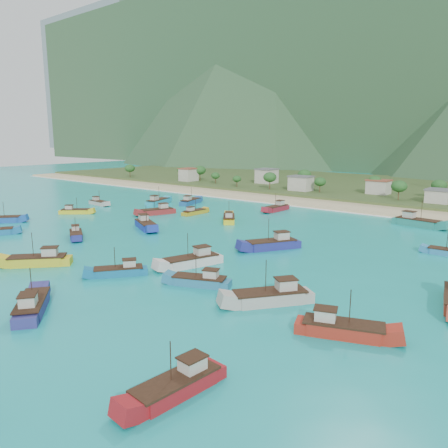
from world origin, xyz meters
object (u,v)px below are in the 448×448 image
Objects in this scene: boat_10 at (178,386)px; boat_22 at (120,272)px; boat_25 at (417,223)px; boat_24 at (158,202)px; boat_20 at (75,212)px; boat_2 at (146,225)px; boat_4 at (271,298)px; boat_32 at (272,245)px; boat_15 at (229,219)px; boat_26 at (201,282)px; boat_18 at (2,220)px; boat_9 at (157,212)px; boat_21 at (39,261)px; boat_30 at (194,213)px; boat_12 at (76,235)px; boat_17 at (277,208)px; boat_1 at (99,203)px; boat_11 at (192,261)px; boat_23 at (341,330)px; boat_31 at (190,202)px; boat_27 at (32,307)px.

boat_10 is 1.12× the size of boat_22.
boat_24 is at bearing -68.95° from boat_25.
boat_20 is 68.35m from boat_22.
boat_10 reaches higher than boat_20.
boat_2 is at bearing -10.45° from boat_22.
boat_32 is at bearing -20.32° from boat_4.
boat_15 is at bearing -35.79° from boat_22.
boat_15 reaches higher than boat_26.
boat_32 reaches higher than boat_18.
boat_10 is at bearing 145.16° from boat_32.
boat_4 reaches higher than boat_2.
boat_24 is (-39.79, 8.70, 0.12)m from boat_15.
boat_21 reaches higher than boat_9.
boat_10 is at bearing -46.68° from boat_30.
boat_20 reaches higher than boat_12.
boat_32 reaches higher than boat_24.
boat_32 is (26.25, -42.24, 0.15)m from boat_17.
boat_30 is (-65.48, 71.10, -0.13)m from boat_10.
boat_32 is (26.90, 38.36, 0.07)m from boat_21.
boat_4 is at bearing -84.25° from boat_15.
boat_22 is at bearing 64.11° from boat_1.
boat_15 is 1.09× the size of boat_22.
boat_30 is (-16.09, -22.10, -0.19)m from boat_17.
boat_9 is at bearing 49.89° from boat_17.
boat_18 is at bearing 63.64° from boat_26.
boat_11 is 1.12× the size of boat_21.
boat_1 is 74.99m from boat_21.
boat_20 is at bearing -125.86° from boat_23.
boat_9 is 20.31m from boat_24.
boat_23 is 42.05m from boat_32.
boat_32 is at bearing 121.69° from boat_2.
boat_23 reaches higher than boat_22.
boat_12 is 0.72× the size of boat_25.
boat_2 is 43.41m from boat_31.
boat_23 is at bearing 128.31° from boat_17.
boat_11 is at bearing -53.73° from boat_24.
boat_23 is at bearing -51.83° from boat_31.
boat_22 is (16.53, 6.01, -0.22)m from boat_21.
boat_23 reaches higher than boat_17.
boat_24 reaches higher than boat_18.
boat_17 is (16.05, 63.28, 0.16)m from boat_12.
boat_12 is 34.83m from boat_20.
boat_1 is 0.84× the size of boat_9.
boat_30 is (-4.86, 23.63, -0.29)m from boat_2.
boat_17 is 1.07× the size of boat_26.
boat_27 is (20.39, -68.12, 0.07)m from boat_15.
boat_1 is 0.84× the size of boat_4.
boat_9 is at bearing 30.03° from boat_26.
boat_23 reaches higher than boat_26.
boat_18 reaches higher than boat_12.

